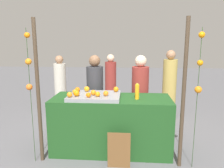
{
  "coord_description": "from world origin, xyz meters",
  "views": [
    {
      "loc": [
        0.28,
        -3.5,
        1.85
      ],
      "look_at": [
        0.0,
        0.15,
        1.13
      ],
      "focal_mm": 35.17,
      "sensor_mm": 36.0,
      "label": 1
    }
  ],
  "objects_px": {
    "orange_0": "(87,89)",
    "orange_1": "(98,94)",
    "stall_counter": "(111,124)",
    "chalkboard_sign": "(119,150)",
    "vendor_right": "(140,100)",
    "vendor_left": "(95,99)",
    "juice_bottle": "(137,92)"
  },
  "relations": [
    {
      "from": "stall_counter",
      "to": "orange_1",
      "type": "relative_size",
      "value": 24.4
    },
    {
      "from": "chalkboard_sign",
      "to": "vendor_right",
      "type": "xyz_separation_m",
      "value": [
        0.35,
        1.13,
        0.47
      ]
    },
    {
      "from": "stall_counter",
      "to": "orange_0",
      "type": "relative_size",
      "value": 21.49
    },
    {
      "from": "stall_counter",
      "to": "chalkboard_sign",
      "type": "height_order",
      "value": "stall_counter"
    },
    {
      "from": "chalkboard_sign",
      "to": "vendor_right",
      "type": "relative_size",
      "value": 0.35
    },
    {
      "from": "orange_1",
      "to": "vendor_left",
      "type": "relative_size",
      "value": 0.05
    },
    {
      "from": "orange_1",
      "to": "chalkboard_sign",
      "type": "xyz_separation_m",
      "value": [
        0.36,
        -0.35,
        -0.76
      ]
    },
    {
      "from": "chalkboard_sign",
      "to": "vendor_right",
      "type": "height_order",
      "value": "vendor_right"
    },
    {
      "from": "juice_bottle",
      "to": "vendor_left",
      "type": "distance_m",
      "value": 1.07
    },
    {
      "from": "vendor_right",
      "to": "stall_counter",
      "type": "bearing_deg",
      "value": -130.04
    },
    {
      "from": "stall_counter",
      "to": "juice_bottle",
      "type": "distance_m",
      "value": 0.72
    },
    {
      "from": "orange_1",
      "to": "vendor_right",
      "type": "xyz_separation_m",
      "value": [
        0.7,
        0.78,
        -0.29
      ]
    },
    {
      "from": "stall_counter",
      "to": "vendor_right",
      "type": "xyz_separation_m",
      "value": [
        0.5,
        0.6,
        0.28
      ]
    },
    {
      "from": "juice_bottle",
      "to": "chalkboard_sign",
      "type": "xyz_separation_m",
      "value": [
        -0.26,
        -0.47,
        -0.78
      ]
    },
    {
      "from": "orange_0",
      "to": "vendor_left",
      "type": "distance_m",
      "value": 0.53
    },
    {
      "from": "orange_0",
      "to": "orange_1",
      "type": "relative_size",
      "value": 1.14
    },
    {
      "from": "juice_bottle",
      "to": "vendor_left",
      "type": "height_order",
      "value": "vendor_left"
    },
    {
      "from": "stall_counter",
      "to": "orange_1",
      "type": "xyz_separation_m",
      "value": [
        -0.2,
        -0.19,
        0.56
      ]
    },
    {
      "from": "juice_bottle",
      "to": "vendor_left",
      "type": "xyz_separation_m",
      "value": [
        -0.78,
        0.65,
        -0.31
      ]
    },
    {
      "from": "orange_0",
      "to": "orange_1",
      "type": "height_order",
      "value": "orange_0"
    },
    {
      "from": "stall_counter",
      "to": "orange_1",
      "type": "height_order",
      "value": "orange_1"
    },
    {
      "from": "orange_0",
      "to": "juice_bottle",
      "type": "relative_size",
      "value": 0.36
    },
    {
      "from": "vendor_left",
      "to": "vendor_right",
      "type": "distance_m",
      "value": 0.87
    },
    {
      "from": "juice_bottle",
      "to": "orange_1",
      "type": "bearing_deg",
      "value": -168.53
    },
    {
      "from": "orange_1",
      "to": "chalkboard_sign",
      "type": "distance_m",
      "value": 0.91
    },
    {
      "from": "chalkboard_sign",
      "to": "vendor_left",
      "type": "xyz_separation_m",
      "value": [
        -0.52,
        1.12,
        0.47
      ]
    },
    {
      "from": "orange_1",
      "to": "vendor_left",
      "type": "distance_m",
      "value": 0.85
    },
    {
      "from": "juice_bottle",
      "to": "chalkboard_sign",
      "type": "height_order",
      "value": "juice_bottle"
    },
    {
      "from": "chalkboard_sign",
      "to": "vendor_left",
      "type": "height_order",
      "value": "vendor_left"
    },
    {
      "from": "orange_1",
      "to": "vendor_right",
      "type": "distance_m",
      "value": 1.09
    },
    {
      "from": "vendor_left",
      "to": "vendor_right",
      "type": "height_order",
      "value": "vendor_right"
    },
    {
      "from": "vendor_right",
      "to": "juice_bottle",
      "type": "bearing_deg",
      "value": -97.08
    }
  ]
}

